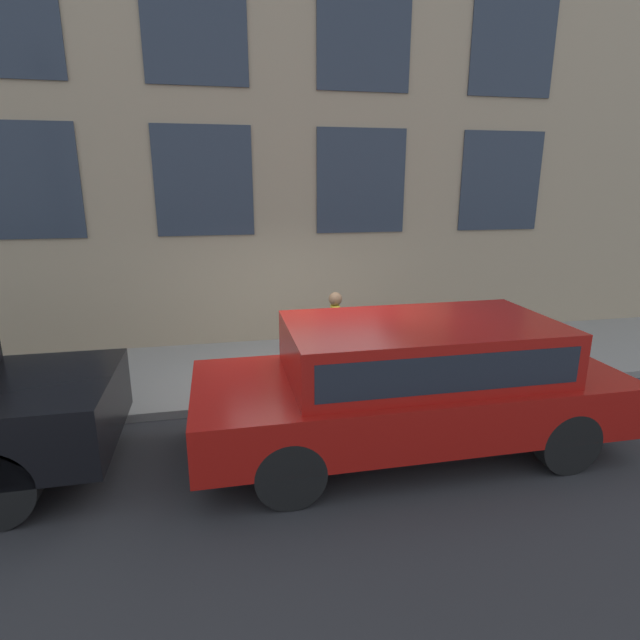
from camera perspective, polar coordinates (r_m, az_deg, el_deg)
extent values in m
plane|color=#2D2D30|center=(7.41, -0.43, -9.86)|extent=(80.00, 80.00, 0.00)
cube|color=gray|center=(8.73, -2.33, -5.41)|extent=(2.97, 60.00, 0.12)
cube|color=tan|center=(9.91, -4.35, 24.68)|extent=(0.30, 40.00, 9.52)
cube|color=#2D3847|center=(11.09, 19.96, 14.66)|extent=(0.03, 1.74, 1.93)
cube|color=#2D3847|center=(9.91, 4.74, 15.51)|extent=(0.03, 1.74, 1.93)
cube|color=#2D3847|center=(9.52, -13.12, 15.18)|extent=(0.03, 1.74, 1.93)
cube|color=#2D3847|center=(10.01, -30.63, 13.49)|extent=(0.03, 1.74, 1.93)
cube|color=#2D3847|center=(11.39, 21.27, 27.52)|extent=(0.03, 1.74, 1.93)
cube|color=#2D3847|center=(10.24, 5.10, 29.90)|extent=(0.03, 1.74, 1.93)
cube|color=#2D3847|center=(9.86, -14.16, 30.10)|extent=(0.03, 1.74, 1.93)
cylinder|color=#2D7260|center=(7.74, -1.83, -7.55)|extent=(0.33, 0.33, 0.04)
cylinder|color=#2D7260|center=(7.63, -1.85, -5.46)|extent=(0.24, 0.24, 0.64)
sphere|color=#2C5D50|center=(7.52, -1.88, -3.17)|extent=(0.25, 0.25, 0.25)
cylinder|color=black|center=(7.50, -1.88, -2.62)|extent=(0.08, 0.08, 0.10)
cylinder|color=#2D7260|center=(7.63, -0.59, -4.83)|extent=(0.09, 0.10, 0.09)
cylinder|color=#2D7260|center=(7.58, -3.14, -5.00)|extent=(0.09, 0.10, 0.09)
cylinder|color=#232328|center=(8.16, 1.83, -4.02)|extent=(0.10, 0.10, 0.65)
cylinder|color=#232328|center=(8.28, 1.61, -3.71)|extent=(0.10, 0.10, 0.65)
cube|color=yellow|center=(8.05, 1.75, -0.02)|extent=(0.18, 0.12, 0.49)
cylinder|color=yellow|center=(7.93, 1.96, -0.18)|extent=(0.08, 0.08, 0.47)
cylinder|color=yellow|center=(8.17, 1.55, 0.29)|extent=(0.08, 0.08, 0.47)
sphere|color=#8C6647|center=(7.96, 1.77, 2.43)|extent=(0.22, 0.22, 0.22)
cylinder|color=black|center=(5.22, -3.47, -17.04)|extent=(0.24, 0.73, 0.73)
cylinder|color=black|center=(6.72, -5.60, -9.25)|extent=(0.24, 0.73, 0.73)
cylinder|color=black|center=(6.39, 26.38, -12.31)|extent=(0.24, 0.73, 0.73)
cylinder|color=black|center=(7.67, 18.59, -6.84)|extent=(0.24, 0.73, 0.73)
cube|color=#A5140F|center=(6.18, 10.01, -8.65)|extent=(1.96, 5.06, 0.61)
cube|color=#A5140F|center=(6.00, 11.41, -3.10)|extent=(1.72, 3.14, 0.63)
cube|color=#1E232D|center=(6.00, 11.41, -3.10)|extent=(1.73, 2.89, 0.41)
cylinder|color=black|center=(7.12, -28.82, -9.28)|extent=(0.24, 0.84, 0.84)
cylinder|color=#2D332D|center=(8.67, -32.51, -7.24)|extent=(0.26, 0.26, 0.12)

